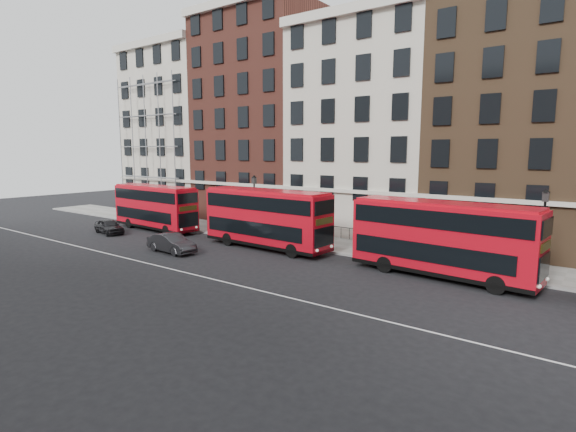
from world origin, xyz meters
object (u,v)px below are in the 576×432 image
Objects in this scene: bus_c at (441,237)px; car_front at (171,243)px; bus_a at (155,206)px; car_rear at (109,226)px; bus_b at (266,217)px.

bus_c is 2.56× the size of car_front.
bus_a is 0.93× the size of bus_c.
bus_c is at bearing -71.85° from car_rear.
bus_c reaches higher than bus_a.
bus_a is 27.25m from bus_c.
bus_b is 16.11m from car_rear.
bus_c is at bearing 3.05° from bus_a.
bus_b is 2.55× the size of car_front.
car_rear is (-1.84, -3.74, -1.61)m from bus_a.
bus_a is 13.73m from bus_b.
bus_c is at bearing -70.53° from car_front.
car_front is at bearing -159.53° from bus_c.
bus_c reaches higher than car_rear.
bus_b is 7.34m from car_front.
bus_c is 19.12m from car_front.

